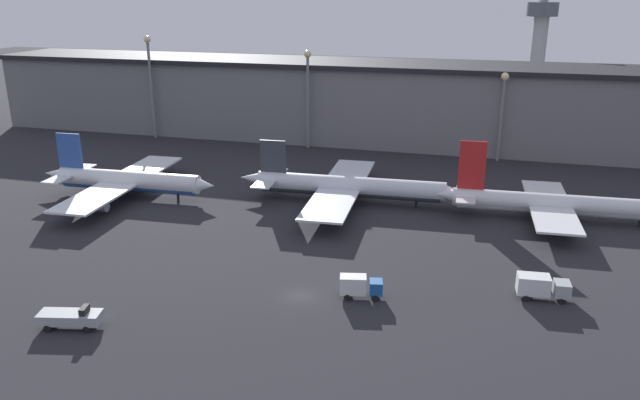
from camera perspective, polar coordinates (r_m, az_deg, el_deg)
The scene contains 12 objects.
ground at distance 82.81m, azimuth -1.84°, elevation -8.77°, with size 600.00×600.00×0.00m, color #26262B.
terminal_building at distance 162.79m, azimuth 7.56°, elevation 8.74°, with size 225.36×22.03×20.56m.
airplane_0 at distance 125.65m, azimuth -17.30°, elevation 1.69°, with size 35.77×38.07×11.93m.
airplane_1 at distance 116.67m, azimuth 2.48°, elevation 1.23°, with size 42.52×38.32×11.27m.
airplane_2 at distance 115.13m, azimuth 20.90°, elevation -0.36°, with size 43.46×28.21×13.36m.
service_vehicle_0 at distance 80.73m, azimuth -21.83°, elevation -9.95°, with size 7.71×4.15×2.78m.
service_vehicle_2 at distance 86.26m, azimuth 19.55°, elevation -7.43°, with size 6.80×3.10×3.17m.
service_vehicle_3 at distance 81.72m, azimuth 3.61°, elevation -7.84°, with size 5.82×3.16×3.07m.
lamp_post_0 at distance 172.62m, azimuth -15.25°, elevation 11.01°, with size 1.80×1.80×26.75m.
lamp_post_1 at distance 155.53m, azimuth -1.12°, elevation 10.33°, with size 1.80×1.80×24.16m.
lamp_post_2 at distance 149.51m, azimuth 16.35°, elevation 8.43°, with size 1.80×1.80×20.40m.
control_tower at distance 203.66m, azimuth 19.36°, elevation 13.13°, with size 9.00×9.00×37.27m.
Camera 1 is at (22.18, -69.99, 38.30)m, focal length 35.00 mm.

